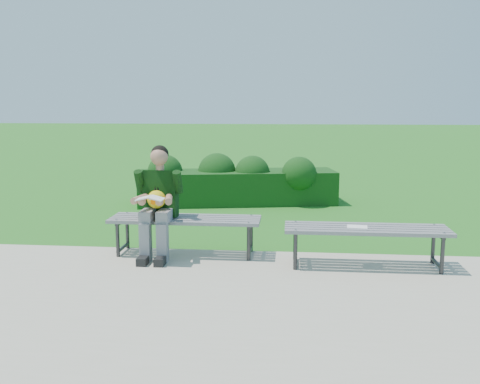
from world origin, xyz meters
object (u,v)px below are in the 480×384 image
Objects in this scene: bench_left at (185,222)px; paper_sheet at (357,227)px; seated_boy at (158,198)px; bench_right at (366,232)px; hedge at (235,182)px.

paper_sheet is at bearing -8.54° from bench_left.
seated_boy is 5.53× the size of paper_sheet.
seated_boy reaches higher than bench_right.
paper_sheet is at bearing -5.18° from seated_boy.
seated_boy is (-0.53, -3.53, 0.32)m from hedge.
hedge is 3.59m from seated_boy.
bench_right reaches higher than paper_sheet.
seated_boy is at bearing 175.04° from bench_right.
bench_right is 7.57× the size of paper_sheet.
bench_left reaches higher than paper_sheet.
bench_left is at bearing 171.86° from bench_right.
bench_left is 2.12m from bench_right.
hedge is at bearing 115.25° from paper_sheet.
bench_left and bench_right have the same top height.
seated_boy reaches higher than bench_left.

